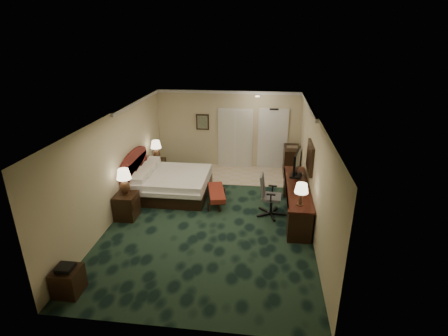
# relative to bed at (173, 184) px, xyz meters

# --- Properties ---
(floor) EXTENTS (5.00, 7.50, 0.00)m
(floor) POSITION_rel_bed_xyz_m (1.37, -1.19, -0.33)
(floor) COLOR black
(floor) RESTS_ON ground
(ceiling) EXTENTS (5.00, 7.50, 0.00)m
(ceiling) POSITION_rel_bed_xyz_m (1.37, -1.19, 2.37)
(ceiling) COLOR white
(ceiling) RESTS_ON wall_back
(wall_back) EXTENTS (5.00, 0.00, 2.70)m
(wall_back) POSITION_rel_bed_xyz_m (1.37, 2.56, 1.02)
(wall_back) COLOR beige
(wall_back) RESTS_ON ground
(wall_front) EXTENTS (5.00, 0.00, 2.70)m
(wall_front) POSITION_rel_bed_xyz_m (1.37, -4.94, 1.02)
(wall_front) COLOR beige
(wall_front) RESTS_ON ground
(wall_left) EXTENTS (0.00, 7.50, 2.70)m
(wall_left) POSITION_rel_bed_xyz_m (-1.13, -1.19, 1.02)
(wall_left) COLOR beige
(wall_left) RESTS_ON ground
(wall_right) EXTENTS (0.00, 7.50, 2.70)m
(wall_right) POSITION_rel_bed_xyz_m (3.87, -1.19, 1.02)
(wall_right) COLOR beige
(wall_right) RESTS_ON ground
(crown_molding) EXTENTS (5.00, 7.50, 0.10)m
(crown_molding) POSITION_rel_bed_xyz_m (1.37, -1.19, 2.32)
(crown_molding) COLOR silver
(crown_molding) RESTS_ON wall_back
(tile_patch) EXTENTS (3.20, 1.70, 0.01)m
(tile_patch) POSITION_rel_bed_xyz_m (2.27, 1.71, -0.32)
(tile_patch) COLOR beige
(tile_patch) RESTS_ON ground
(headboard) EXTENTS (0.12, 2.00, 1.40)m
(headboard) POSITION_rel_bed_xyz_m (-1.07, -0.19, 0.37)
(headboard) COLOR #540E12
(headboard) RESTS_ON ground
(entry_door) EXTENTS (1.02, 0.06, 2.18)m
(entry_door) POSITION_rel_bed_xyz_m (2.92, 2.53, 0.72)
(entry_door) COLOR silver
(entry_door) RESTS_ON ground
(closet_doors) EXTENTS (1.20, 0.06, 2.10)m
(closet_doors) POSITION_rel_bed_xyz_m (1.62, 2.52, 0.72)
(closet_doors) COLOR beige
(closet_doors) RESTS_ON ground
(wall_art) EXTENTS (0.45, 0.06, 0.55)m
(wall_art) POSITION_rel_bed_xyz_m (0.47, 2.52, 1.27)
(wall_art) COLOR #3D5B4C
(wall_art) RESTS_ON wall_back
(wall_mirror) EXTENTS (0.05, 0.95, 0.75)m
(wall_mirror) POSITION_rel_bed_xyz_m (3.83, -0.59, 1.22)
(wall_mirror) COLOR white
(wall_mirror) RESTS_ON wall_right
(bed) EXTENTS (2.07, 1.92, 0.66)m
(bed) POSITION_rel_bed_xyz_m (0.00, 0.00, 0.00)
(bed) COLOR white
(bed) RESTS_ON ground
(nightstand_near) EXTENTS (0.53, 0.61, 0.66)m
(nightstand_near) POSITION_rel_bed_xyz_m (-0.85, -1.50, 0.00)
(nightstand_near) COLOR black
(nightstand_near) RESTS_ON ground
(nightstand_far) EXTENTS (0.49, 0.57, 0.62)m
(nightstand_far) POSITION_rel_bed_xyz_m (-0.87, 1.21, -0.02)
(nightstand_far) COLOR black
(nightstand_far) RESTS_ON ground
(lamp_near) EXTENTS (0.45, 0.45, 0.69)m
(lamp_near) POSITION_rel_bed_xyz_m (-0.84, -1.48, 0.68)
(lamp_near) COLOR black
(lamp_near) RESTS_ON nightstand_near
(lamp_far) EXTENTS (0.42, 0.42, 0.65)m
(lamp_far) POSITION_rel_bed_xyz_m (-0.85, 1.22, 0.62)
(lamp_far) COLOR black
(lamp_far) RESTS_ON nightstand_far
(bed_bench) EXTENTS (0.66, 1.25, 0.40)m
(bed_bench) POSITION_rel_bed_xyz_m (1.37, -0.43, -0.13)
(bed_bench) COLOR maroon
(bed_bench) RESTS_ON ground
(side_table) EXTENTS (0.48, 0.48, 0.52)m
(side_table) POSITION_rel_bed_xyz_m (-0.86, -4.36, -0.07)
(side_table) COLOR black
(side_table) RESTS_ON ground
(desk) EXTENTS (0.61, 2.85, 0.82)m
(desk) POSITION_rel_bed_xyz_m (3.54, -0.80, 0.08)
(desk) COLOR black
(desk) RESTS_ON ground
(tv) EXTENTS (0.28, 0.94, 0.74)m
(tv) POSITION_rel_bed_xyz_m (3.55, -0.13, 0.86)
(tv) COLOR black
(tv) RESTS_ON desk
(desk_lamp) EXTENTS (0.33, 0.33, 0.55)m
(desk_lamp) POSITION_rel_bed_xyz_m (3.53, -1.86, 0.77)
(desk_lamp) COLOR black
(desk_lamp) RESTS_ON desk
(desk_chair) EXTENTS (0.71, 0.67, 1.13)m
(desk_chair) POSITION_rel_bed_xyz_m (2.89, -0.90, 0.24)
(desk_chair) COLOR #515158
(desk_chair) RESTS_ON ground
(minibar) EXTENTS (0.50, 0.91, 0.96)m
(minibar) POSITION_rel_bed_xyz_m (3.56, 2.01, 0.15)
(minibar) COLOR black
(minibar) RESTS_ON ground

